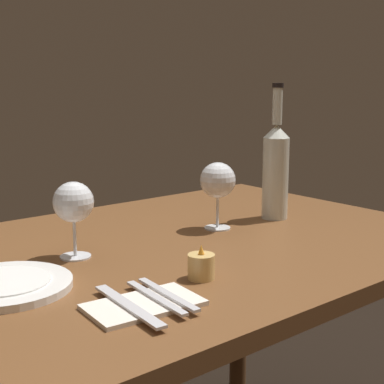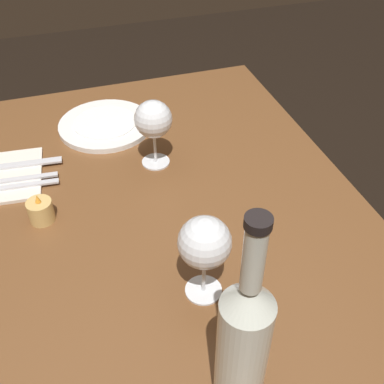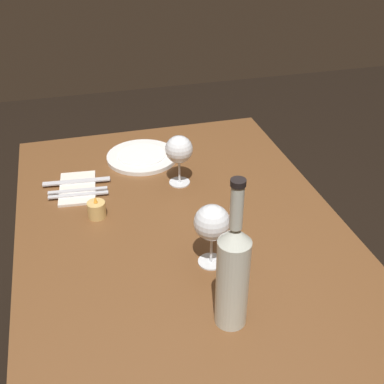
% 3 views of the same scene
% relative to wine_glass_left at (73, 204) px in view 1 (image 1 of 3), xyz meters
% --- Properties ---
extents(dining_table, '(1.30, 0.90, 0.74)m').
position_rel_wine_glass_left_xyz_m(dining_table, '(-0.23, 0.05, -0.21)').
color(dining_table, brown).
rests_on(dining_table, ground).
extents(wine_glass_left, '(0.09, 0.09, 0.16)m').
position_rel_wine_glass_left_xyz_m(wine_glass_left, '(0.00, 0.00, 0.00)').
color(wine_glass_left, white).
rests_on(wine_glass_left, dining_table).
extents(wine_glass_right, '(0.09, 0.09, 0.17)m').
position_rel_wine_glass_left_xyz_m(wine_glass_right, '(-0.39, 0.01, 0.01)').
color(wine_glass_right, white).
rests_on(wine_glass_right, dining_table).
extents(wine_bottle, '(0.07, 0.07, 0.36)m').
position_rel_wine_glass_left_xyz_m(wine_bottle, '(-0.59, 0.03, 0.02)').
color(wine_bottle, silver).
rests_on(wine_bottle, dining_table).
extents(votive_candle, '(0.05, 0.05, 0.07)m').
position_rel_wine_glass_left_xyz_m(votive_candle, '(-0.12, 0.27, -0.09)').
color(votive_candle, '#DBB266').
rests_on(votive_candle, dining_table).
extents(dinner_plate, '(0.24, 0.24, 0.02)m').
position_rel_wine_glass_left_xyz_m(dinner_plate, '(0.19, 0.09, -0.11)').
color(dinner_plate, white).
rests_on(dinner_plate, dining_table).
extents(folded_napkin, '(0.20, 0.13, 0.01)m').
position_rel_wine_glass_left_xyz_m(folded_napkin, '(0.05, 0.32, -0.11)').
color(folded_napkin, silver).
rests_on(folded_napkin, dining_table).
extents(fork_inner, '(0.03, 0.18, 0.00)m').
position_rel_wine_glass_left_xyz_m(fork_inner, '(0.02, 0.32, -0.11)').
color(fork_inner, silver).
rests_on(fork_inner, folded_napkin).
extents(fork_outer, '(0.03, 0.18, 0.00)m').
position_rel_wine_glass_left_xyz_m(fork_outer, '(-0.00, 0.32, -0.11)').
color(fork_outer, silver).
rests_on(fork_outer, folded_napkin).
extents(table_knife, '(0.04, 0.21, 0.00)m').
position_rel_wine_glass_left_xyz_m(table_knife, '(0.08, 0.32, -0.11)').
color(table_knife, silver).
rests_on(table_knife, folded_napkin).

